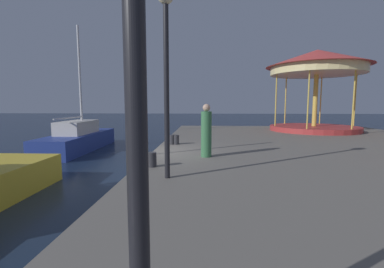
{
  "coord_description": "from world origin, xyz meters",
  "views": [
    {
      "loc": [
        1.9,
        -9.4,
        2.51
      ],
      "look_at": [
        1.23,
        3.53,
        1.04
      ],
      "focal_mm": 24.88,
      "sensor_mm": 36.0,
      "label": 1
    }
  ],
  "objects": [
    {
      "name": "carousel",
      "position": [
        8.81,
        7.9,
        4.54
      ],
      "size": [
        6.2,
        6.2,
        5.05
      ],
      "color": "#B23333",
      "rests_on": "quay_dock"
    },
    {
      "name": "person_near_carousel",
      "position": [
        1.92,
        -0.89,
        1.6
      ],
      "size": [
        0.34,
        0.34,
        1.71
      ],
      "color": "#387247",
      "rests_on": "quay_dock"
    },
    {
      "name": "bollard_north",
      "position": [
        0.47,
        1.69,
        1.0
      ],
      "size": [
        0.24,
        0.24,
        0.4
      ],
      "primitive_type": "cylinder",
      "color": "#2D2D33",
      "rests_on": "quay_dock"
    },
    {
      "name": "bollard_center",
      "position": [
        0.66,
        1.7,
        1.0
      ],
      "size": [
        0.24,
        0.24,
        0.4
      ],
      "primitive_type": "cylinder",
      "color": "#2D2D33",
      "rests_on": "quay_dock"
    },
    {
      "name": "quay_dock",
      "position": [
        6.82,
        0.0,
        0.4
      ],
      "size": [
        13.64,
        22.83,
        0.8
      ],
      "primitive_type": "cube",
      "color": "slate",
      "rests_on": "ground"
    },
    {
      "name": "bollard_south",
      "position": [
        0.45,
        -2.36,
        1.0
      ],
      "size": [
        0.24,
        0.24,
        0.4
      ],
      "primitive_type": "cylinder",
      "color": "#2D2D33",
      "rests_on": "quay_dock"
    },
    {
      "name": "lamp_post_mid_promenade",
      "position": [
        1.02,
        -3.42,
        3.68
      ],
      "size": [
        0.36,
        0.36,
        4.2
      ],
      "color": "black",
      "rests_on": "quay_dock"
    },
    {
      "name": "sailboat_blue",
      "position": [
        -5.02,
        4.59,
        0.63
      ],
      "size": [
        1.92,
        6.36,
        6.72
      ],
      "color": "navy",
      "rests_on": "ground"
    },
    {
      "name": "ground_plane",
      "position": [
        0.0,
        0.0,
        0.0
      ],
      "size": [
        120.0,
        120.0,
        0.0
      ],
      "primitive_type": "plane",
      "color": "#162338"
    }
  ]
}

